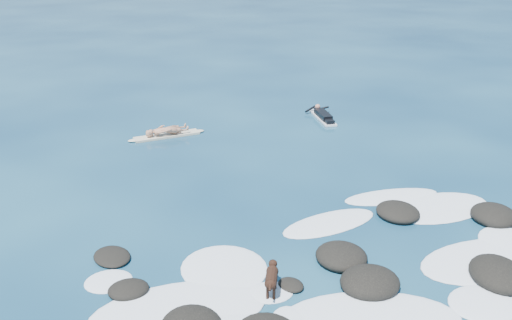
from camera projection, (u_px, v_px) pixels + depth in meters
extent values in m
plane|color=#0A2642|center=(273.00, 247.00, 15.18)|extent=(160.00, 160.00, 0.00)
ellipsoid|color=black|center=(291.00, 285.00, 13.43)|extent=(0.80, 0.86, 0.21)
ellipsoid|color=black|center=(370.00, 282.00, 13.36)|extent=(1.60, 1.51, 0.60)
ellipsoid|color=black|center=(341.00, 256.00, 14.49)|extent=(1.32, 1.42, 0.49)
ellipsoid|color=black|center=(112.00, 257.00, 14.60)|extent=(1.27, 1.40, 0.23)
ellipsoid|color=black|center=(498.00, 274.00, 13.69)|extent=(1.68, 1.91, 0.59)
ellipsoid|color=black|center=(128.00, 290.00, 13.20)|extent=(1.01, 0.88, 0.33)
ellipsoid|color=black|center=(398.00, 212.00, 16.82)|extent=(1.32, 1.46, 0.45)
ellipsoid|color=black|center=(493.00, 215.00, 16.60)|extent=(1.82, 1.87, 0.53)
ellipsoid|color=white|center=(487.00, 261.00, 14.51)|extent=(4.01, 2.48, 0.12)
ellipsoid|color=white|center=(371.00, 320.00, 12.28)|extent=(4.29, 2.78, 0.12)
ellipsoid|color=white|center=(483.00, 304.00, 12.82)|extent=(1.92, 1.76, 0.12)
ellipsoid|color=white|center=(512.00, 245.00, 15.25)|extent=(2.09, 2.41, 0.12)
ellipsoid|color=white|center=(392.00, 197.00, 18.03)|extent=(3.22, 1.20, 0.12)
ellipsoid|color=white|center=(108.00, 281.00, 13.64)|extent=(1.26, 1.16, 0.12)
ellipsoid|color=white|center=(179.00, 310.00, 12.61)|extent=(4.13, 2.41, 0.12)
ellipsoid|color=white|center=(439.00, 208.00, 17.32)|extent=(3.70, 2.48, 0.12)
ellipsoid|color=white|center=(329.00, 223.00, 16.39)|extent=(3.33, 2.08, 0.12)
ellipsoid|color=white|center=(224.00, 268.00, 14.18)|extent=(2.76, 2.85, 0.12)
ellipsoid|color=white|center=(270.00, 293.00, 13.22)|extent=(1.10, 0.90, 0.12)
cube|color=beige|center=(167.00, 136.00, 23.39)|extent=(2.75, 1.11, 0.09)
ellipsoid|color=beige|center=(198.00, 131.00, 23.91)|extent=(0.59, 0.41, 0.10)
ellipsoid|color=beige|center=(135.00, 140.00, 22.86)|extent=(0.59, 0.41, 0.10)
imported|color=tan|center=(166.00, 114.00, 23.05)|extent=(0.54, 0.71, 1.75)
cube|color=silver|center=(323.00, 118.00, 25.61)|extent=(0.57, 2.36, 0.09)
ellipsoid|color=silver|center=(315.00, 111.00, 26.68)|extent=(0.29, 0.52, 0.09)
cube|color=black|center=(323.00, 115.00, 25.56)|extent=(0.45, 1.45, 0.23)
sphere|color=tan|center=(318.00, 107.00, 26.27)|extent=(0.25, 0.25, 0.25)
cylinder|color=black|center=(310.00, 109.00, 26.41)|extent=(0.58, 0.31, 0.27)
cylinder|color=black|center=(323.00, 108.00, 26.52)|extent=(0.58, 0.33, 0.27)
cube|color=black|center=(329.00, 121.00, 24.84)|extent=(0.37, 0.59, 0.15)
cylinder|color=black|center=(272.00, 277.00, 12.95)|extent=(0.44, 0.63, 0.28)
sphere|color=black|center=(272.00, 271.00, 13.19)|extent=(0.37, 0.37, 0.29)
sphere|color=black|center=(271.00, 284.00, 12.71)|extent=(0.33, 0.33, 0.26)
sphere|color=black|center=(273.00, 264.00, 13.31)|extent=(0.26, 0.26, 0.21)
cone|color=black|center=(273.00, 262.00, 13.43)|extent=(0.14, 0.16, 0.11)
cone|color=black|center=(271.00, 261.00, 13.27)|extent=(0.11, 0.10, 0.10)
cone|color=black|center=(275.00, 261.00, 13.26)|extent=(0.11, 0.10, 0.10)
cylinder|color=black|center=(269.00, 283.00, 13.25)|extent=(0.09, 0.09, 0.37)
cylinder|color=black|center=(275.00, 284.00, 13.24)|extent=(0.09, 0.09, 0.37)
cylinder|color=black|center=(267.00, 293.00, 12.89)|extent=(0.09, 0.09, 0.37)
cylinder|color=black|center=(274.00, 294.00, 12.87)|extent=(0.09, 0.09, 0.37)
cylinder|color=black|center=(270.00, 285.00, 12.58)|extent=(0.13, 0.27, 0.16)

